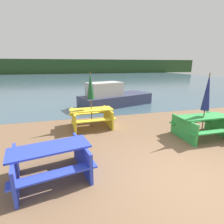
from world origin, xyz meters
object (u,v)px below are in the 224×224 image
object	(u,v)px
umbrella_navy	(207,92)
boat	(113,97)
umbrella_darkgreen	(91,86)
picnic_table_blue	(51,159)
picnic_table_yellow	(91,116)
picnic_table_green	(203,124)

from	to	relation	value
umbrella_navy	boat	distance (m)	6.04
umbrella_darkgreen	umbrella_navy	distance (m)	4.26
picnic_table_blue	picnic_table_yellow	xyz separation A→B (m)	(1.41, 3.19, 0.00)
picnic_table_blue	picnic_table_yellow	bearing A→B (deg)	66.11
umbrella_darkgreen	picnic_table_yellow	bearing A→B (deg)	180.00
umbrella_navy	picnic_table_green	bearing A→B (deg)	90.00
picnic_table_yellow	picnic_table_green	bearing A→B (deg)	-29.25
picnic_table_blue	umbrella_navy	bearing A→B (deg)	12.19
picnic_table_yellow	boat	xyz separation A→B (m)	(1.92, 3.59, 0.08)
boat	picnic_table_blue	bearing A→B (deg)	-134.32
umbrella_darkgreen	boat	xyz separation A→B (m)	(1.92, 3.59, -1.18)
picnic_table_green	picnic_table_yellow	xyz separation A→B (m)	(-3.71, 2.08, -0.00)
picnic_table_green	picnic_table_yellow	size ratio (longest dim) A/B	1.04
picnic_table_yellow	umbrella_navy	bearing A→B (deg)	-29.25
picnic_table_blue	boat	xyz separation A→B (m)	(3.33, 6.78, 0.08)
picnic_table_yellow	umbrella_darkgreen	bearing A→B (deg)	0.00
picnic_table_blue	boat	size ratio (longest dim) A/B	0.40
picnic_table_green	boat	xyz separation A→B (m)	(-1.79, 5.67, 0.08)
umbrella_darkgreen	boat	distance (m)	4.24
picnic_table_green	picnic_table_yellow	bearing A→B (deg)	150.75
picnic_table_green	umbrella_darkgreen	size ratio (longest dim) A/B	0.82
picnic_table_green	boat	bearing A→B (deg)	107.52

